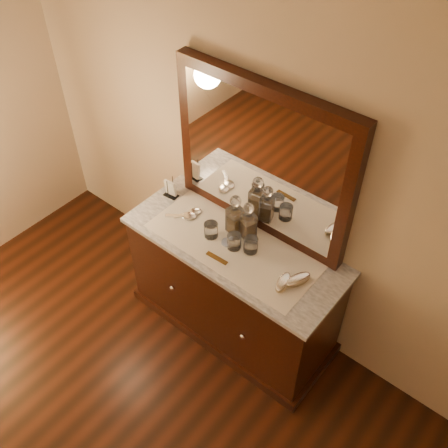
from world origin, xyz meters
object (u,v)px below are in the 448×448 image
Objects in this scene: mirror_frame at (262,161)px; hand_mirror_inner at (186,216)px; comb at (217,258)px; decanter_right at (248,224)px; brush_near at (283,282)px; pin_dish at (227,242)px; hand_mirror_outer at (192,212)px; decanter_left at (235,218)px; brush_far at (298,280)px; napkin_rack at (171,189)px; dresser_cabinet at (233,288)px.

hand_mirror_inner is (-0.39, -0.26, -0.49)m from mirror_frame.
comb is (-0.00, -0.41, -0.49)m from mirror_frame.
decanter_right is (0.02, 0.27, 0.10)m from comb.
pin_dish is at bearing 173.41° from brush_near.
brush_near reaches higher than hand_mirror_outer.
pin_dish is 0.49× the size of comb.
hand_mirror_outer is at bearing -151.79° from mirror_frame.
decanter_left is at bearing -169.53° from decanter_right.
hand_mirror_outer is at bearing -170.29° from decanter_right.
hand_mirror_outer is (-0.41, -0.07, -0.10)m from decanter_right.
comb is 0.50m from brush_far.
brush_far is (1.09, -0.09, -0.03)m from napkin_rack.
decanter_left is (-0.07, -0.15, -0.39)m from mirror_frame.
comb is at bearing -21.67° from napkin_rack.
napkin_rack is at bearing -165.00° from mirror_frame.
hand_mirror_outer is at bearing 171.76° from brush_near.
pin_dish is 0.40× the size of brush_far.
dresser_cabinet is 1.17× the size of mirror_frame.
brush_far is at bearing -4.73° from napkin_rack.
hand_mirror_outer is (-0.38, 0.04, 0.45)m from dresser_cabinet.
brush_near is 0.81m from hand_mirror_inner.
hand_mirror_inner reaches higher than hand_mirror_outer.
hand_mirror_outer is 0.96× the size of hand_mirror_inner.
decanter_right is 1.48× the size of brush_far.
napkin_rack is 0.64m from decanter_right.
dresser_cabinet is 0.80m from napkin_rack.
dresser_cabinet is at bearing 1.71° from hand_mirror_inner.
napkin_rack is (-0.58, 0.11, 0.05)m from pin_dish.
brush_far reaches higher than dresser_cabinet.
hand_mirror_inner is at bearing -178.29° from dresser_cabinet.
brush_near is 0.84× the size of hand_mirror_inner.
dresser_cabinet is at bearing 169.46° from brush_near.
comb is at bearing -91.23° from dresser_cabinet.
decanter_right is 0.47m from brush_far.
decanter_left is at bearing 105.46° from pin_dish.
hand_mirror_outer is (0.23, -0.04, -0.05)m from napkin_rack.
napkin_rack is 0.91× the size of brush_near.
comb reaches higher than dresser_cabinet.
dresser_cabinet is at bearing 35.54° from pin_dish.
dresser_cabinet is at bearing -53.46° from decanter_left.
mirror_frame is 0.78m from napkin_rack.
hand_mirror_inner is (-0.32, -0.10, -0.10)m from decanter_left.
mirror_frame reaches higher than decanter_right.
mirror_frame is at bearing 15.00° from napkin_rack.
pin_dish is 0.39× the size of hand_mirror_outer.
hand_mirror_inner is (-0.81, 0.07, -0.01)m from brush_near.
pin_dish is at bearing -74.54° from decanter_left.
comb is 0.92× the size of brush_near.
brush_near is (0.42, -0.08, 0.46)m from dresser_cabinet.
napkin_rack is 0.76× the size of hand_mirror_inner.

